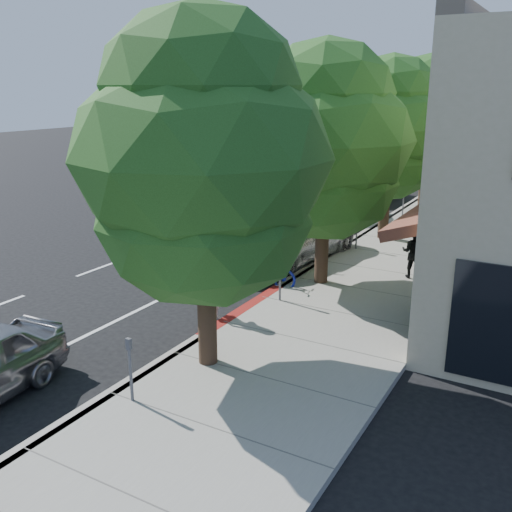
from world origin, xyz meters
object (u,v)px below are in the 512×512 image
Objects in this scene: street_tree_0 at (203,162)px; bicycle at (263,271)px; street_tree_3 at (429,118)px; pedestrian at (414,252)px; street_tree_5 at (475,109)px; white_pickup at (373,186)px; street_tree_2 at (389,130)px; street_tree_1 at (325,143)px; silver_suv at (283,238)px; dark_sedan at (331,203)px; street_tree_4 at (456,109)px; dark_suv_far at (437,170)px; cyclist at (214,292)px.

street_tree_0 reaches higher than bicycle.
street_tree_3 reaches higher than pedestrian.
street_tree_5 is 11.08m from white_pickup.
white_pickup is at bearing 111.10° from street_tree_2.
street_tree_1 is at bearing -90.00° from street_tree_3.
street_tree_0 is 8.78m from silver_suv.
white_pickup is at bearing -107.28° from street_tree_5.
street_tree_3 is 6.05m from dark_sedan.
street_tree_3 is 1.22× the size of silver_suv.
bicycle is at bearing -94.30° from street_tree_4.
street_tree_2 is 6.00m from street_tree_3.
dark_sedan is (-3.10, 14.24, -3.59)m from street_tree_0.
street_tree_0 reaches higher than dark_sedan.
street_tree_1 is 1.44× the size of dark_suv_far.
dark_sedan is 0.99× the size of dark_suv_far.
dark_sedan is 5.79m from white_pickup.
cyclist is at bearing -93.49° from street_tree_4.
street_tree_1 reaches higher than street_tree_2.
street_tree_4 reaches higher than white_pickup.
dark_suv_far is (0.76, 19.58, 0.01)m from silver_suv.
street_tree_4 is at bearing -90.00° from street_tree_5.
dark_suv_far is (-1.40, 3.30, -3.80)m from street_tree_4.
dark_suv_far is (1.70, 13.06, 0.04)m from dark_sedan.
street_tree_4 is 1.54× the size of dark_sedan.
dark_sedan is 8.44m from pedestrian.
street_tree_1 is at bearing -83.55° from dark_suv_far.
dark_sedan is (-0.94, 6.52, -0.03)m from silver_suv.
dark_sedan is 0.97× the size of white_pickup.
street_tree_4 is 1.26× the size of silver_suv.
white_pickup is (0.00, 5.79, -0.08)m from dark_sedan.
street_tree_2 is at bearing -90.00° from street_tree_4.
street_tree_1 reaches higher than cyclist.
white_pickup is at bearing -128.00° from street_tree_4.
dark_sedan is (-3.10, -15.76, -3.63)m from street_tree_5.
street_tree_0 is 27.57m from dark_suv_far.
street_tree_0 is 0.98× the size of street_tree_4.
silver_suv is at bearing -116.86° from street_tree_2.
cyclist is 0.32× the size of dark_suv_far.
white_pickup is (-3.10, -9.97, -3.71)m from street_tree_5.
dark_suv_far is at bearing 92.94° from street_tree_0.
street_tree_4 reaches higher than street_tree_1.
white_pickup is (-3.10, 20.03, -3.67)m from street_tree_0.
cyclist is 25.08m from dark_suv_far.
white_pickup is at bearing 102.46° from street_tree_1.
street_tree_4 reaches higher than street_tree_5.
street_tree_1 is at bearing -31.15° from silver_suv.
street_tree_5 is at bearing 66.72° from white_pickup.
cyclist is (-1.33, -3.78, -3.47)m from street_tree_1.
street_tree_5 is at bearing -14.95° from bicycle.
bicycle is (-1.43, -13.00, -3.87)m from street_tree_3.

